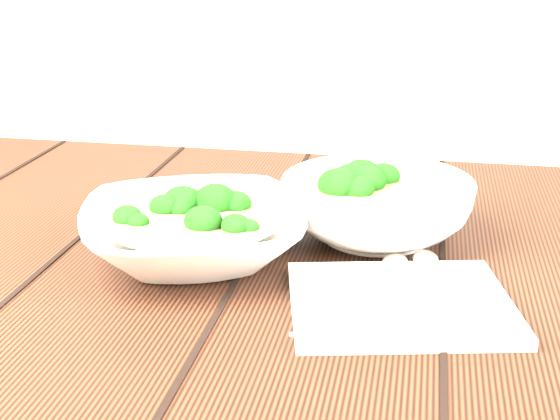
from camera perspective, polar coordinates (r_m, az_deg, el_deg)
name	(u,v)px	position (r m, az deg, el deg)	size (l,w,h in m)	color
table	(269,357)	(0.88, -0.78, -10.69)	(1.20, 0.80, 0.75)	black
soup_bowl_front	(193,231)	(0.81, -6.36, -1.53)	(0.30, 0.30, 0.07)	white
soup_bowl_back	(377,206)	(0.87, 7.08, 0.29)	(0.25, 0.25, 0.08)	white
trivet	(253,217)	(0.90, -2.00, -0.51)	(0.10, 0.10, 0.02)	black
napkin	(400,303)	(0.72, 8.78, -6.74)	(0.20, 0.16, 0.01)	#BCB09C
spoon_left	(390,276)	(0.76, 8.08, -4.79)	(0.03, 0.16, 0.01)	#B0A99C
spoon_right	(427,272)	(0.77, 10.68, -4.49)	(0.03, 0.16, 0.01)	#B0A99C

